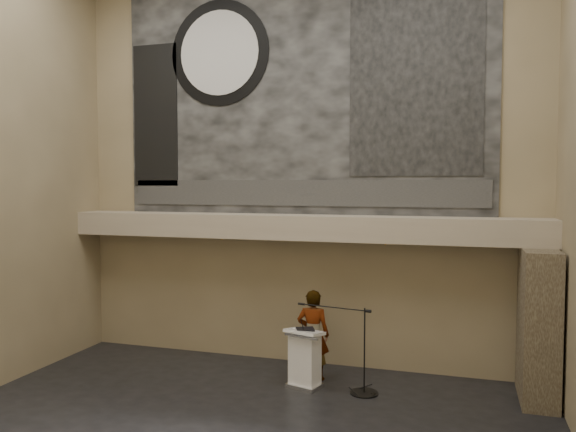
% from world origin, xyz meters
% --- Properties ---
extents(wall_back, '(10.00, 0.02, 8.50)m').
position_xyz_m(wall_back, '(0.00, 4.00, 4.25)').
color(wall_back, '#7C6D4E').
rests_on(wall_back, floor).
extents(wall_front, '(10.00, 0.02, 8.50)m').
position_xyz_m(wall_front, '(0.00, -4.00, 4.25)').
color(wall_front, '#7C6D4E').
rests_on(wall_front, floor).
extents(soffit, '(10.00, 0.80, 0.50)m').
position_xyz_m(soffit, '(0.00, 3.60, 2.95)').
color(soffit, tan).
rests_on(soffit, wall_back).
extents(sprinkler_left, '(0.04, 0.04, 0.06)m').
position_xyz_m(sprinkler_left, '(-1.60, 3.55, 2.67)').
color(sprinkler_left, '#B2893D').
rests_on(sprinkler_left, soffit).
extents(sprinkler_right, '(0.04, 0.04, 0.06)m').
position_xyz_m(sprinkler_right, '(1.90, 3.55, 2.67)').
color(sprinkler_right, '#B2893D').
rests_on(sprinkler_right, soffit).
extents(banner, '(8.00, 0.05, 5.00)m').
position_xyz_m(banner, '(0.00, 3.97, 5.70)').
color(banner, black).
rests_on(banner, wall_back).
extents(banner_text_strip, '(7.76, 0.02, 0.55)m').
position_xyz_m(banner_text_strip, '(0.00, 3.93, 3.65)').
color(banner_text_strip, '#2D2D2D').
rests_on(banner_text_strip, banner).
extents(banner_clock_rim, '(2.30, 0.02, 2.30)m').
position_xyz_m(banner_clock_rim, '(-1.80, 3.93, 6.70)').
color(banner_clock_rim, black).
rests_on(banner_clock_rim, banner).
extents(banner_clock_face, '(1.84, 0.02, 1.84)m').
position_xyz_m(banner_clock_face, '(-1.80, 3.91, 6.70)').
color(banner_clock_face, silver).
rests_on(banner_clock_face, banner).
extents(banner_building_print, '(2.60, 0.02, 3.60)m').
position_xyz_m(banner_building_print, '(2.40, 3.93, 5.80)').
color(banner_building_print, black).
rests_on(banner_building_print, banner).
extents(banner_brick_print, '(1.10, 0.02, 3.20)m').
position_xyz_m(banner_brick_print, '(-3.40, 3.93, 5.40)').
color(banner_brick_print, black).
rests_on(banner_brick_print, banner).
extents(stone_pier, '(0.60, 1.40, 2.70)m').
position_xyz_m(stone_pier, '(4.65, 3.15, 1.35)').
color(stone_pier, '#423829').
rests_on(stone_pier, floor).
extents(lectern, '(0.78, 0.65, 1.13)m').
position_xyz_m(lectern, '(0.54, 2.51, 0.55)').
color(lectern, silver).
rests_on(lectern, floor).
extents(binder, '(0.41, 0.37, 0.04)m').
position_xyz_m(binder, '(0.55, 2.51, 1.12)').
color(binder, black).
rests_on(binder, lectern).
extents(papers, '(0.26, 0.34, 0.00)m').
position_xyz_m(papers, '(0.42, 2.46, 1.10)').
color(papers, white).
rests_on(papers, lectern).
extents(speaker_person, '(0.65, 0.43, 1.77)m').
position_xyz_m(speaker_person, '(0.57, 3.01, 0.89)').
color(speaker_person, silver).
rests_on(speaker_person, floor).
extents(mic_stand, '(1.59, 0.52, 1.59)m').
position_xyz_m(mic_stand, '(1.62, 2.55, 0.25)').
color(mic_stand, black).
rests_on(mic_stand, floor).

